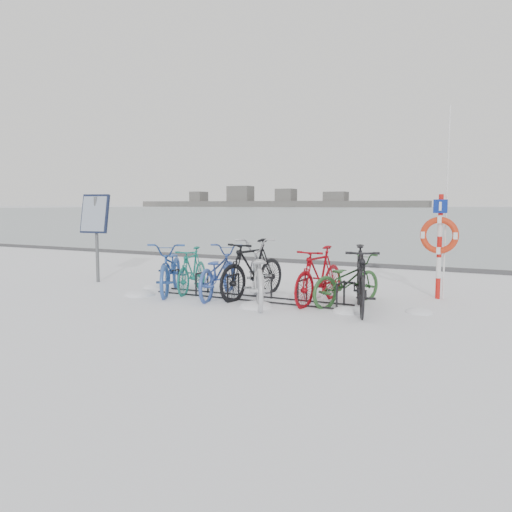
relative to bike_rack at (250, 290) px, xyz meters
name	(u,v)px	position (x,y,z in m)	size (l,w,h in m)	color
ground	(250,299)	(0.00, 0.00, -0.18)	(900.00, 900.00, 0.00)	white
ice_sheet	(489,210)	(0.00, 155.00, -0.17)	(400.00, 298.00, 0.02)	#A9B6BF
quay_edge	(340,264)	(0.00, 5.90, -0.13)	(400.00, 0.25, 0.10)	#3F3F42
bike_rack	(250,290)	(0.00, 0.00, 0.00)	(4.00, 0.48, 0.46)	black
info_board	(95,219)	(-4.13, 0.25, 1.29)	(0.71, 0.36, 2.04)	#595B5E
lifebuoy_station	(440,235)	(3.24, 1.58, 1.04)	(0.70, 0.22, 3.64)	red
shoreline	(267,202)	(-122.02, 260.00, 2.61)	(180.00, 12.00, 9.50)	#4E4E4E
bike_0	(171,266)	(-1.77, -0.08, 0.36)	(0.72, 2.08, 1.09)	#284E9B
bike_1	(192,269)	(-1.43, 0.18, 0.30)	(0.45, 1.61, 0.97)	#157262
bike_2	(218,270)	(-0.70, -0.01, 0.34)	(0.69, 1.98, 1.04)	#304C9F
bike_3	(253,267)	(-0.04, 0.21, 0.41)	(0.55, 1.95, 1.17)	black
bike_4	(257,271)	(0.27, -0.25, 0.41)	(0.79, 2.27, 1.19)	#B6B9BE
bike_5	(319,274)	(1.32, 0.24, 0.36)	(0.51, 1.80, 1.08)	maroon
bike_6	(347,278)	(1.79, 0.40, 0.29)	(0.62, 1.79, 0.94)	#285427
bike_7	(361,277)	(2.17, -0.09, 0.40)	(0.54, 1.92, 1.16)	black
snow_drifts	(251,302)	(0.14, -0.23, -0.18)	(6.05, 1.91, 0.21)	white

